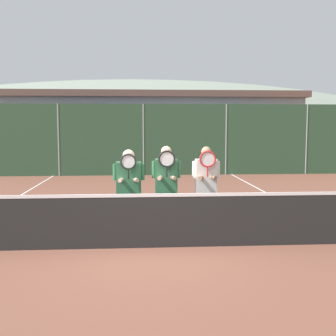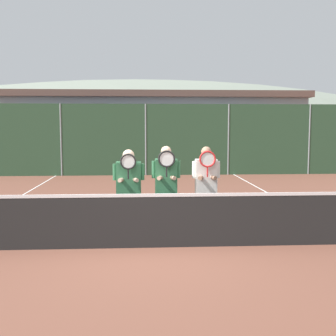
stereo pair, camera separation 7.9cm
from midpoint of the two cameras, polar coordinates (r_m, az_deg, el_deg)
The scene contains 12 objects.
ground_plane at distance 7.65m, azimuth -2.11°, elevation -10.72°, with size 120.00×120.00×0.00m, color brown.
hill_distant at distance 69.32m, azimuth -3.28°, elevation 4.01°, with size 94.29×52.38×18.33m.
clubhouse_building at distance 25.83m, azimuth -6.62°, elevation 5.54°, with size 22.01×5.50×4.09m.
fence_back at distance 18.30m, azimuth -2.91°, elevation 3.84°, with size 21.83×0.06×3.09m.
tennis_net at distance 7.52m, azimuth -2.12°, elevation -7.05°, with size 10.46×0.09×1.07m.
court_line_right_sideline at distance 11.30m, azimuth 17.74°, elevation -5.54°, with size 0.05×16.00×0.01m, color white.
player_leftmost at distance 8.22m, azimuth -5.07°, elevation -2.19°, with size 0.61×0.34×1.71m.
player_center_left at distance 8.17m, azimuth 0.02°, elevation -2.13°, with size 0.56×0.34×1.78m.
player_center_right at distance 8.30m, azimuth 5.44°, elevation -2.11°, with size 0.55×0.34×1.76m.
car_far_left at distance 22.48m, azimuth -18.68°, elevation 2.38°, with size 4.59×2.00×1.87m.
car_left_of_center at distance 21.82m, azimuth -4.90°, elevation 2.41°, with size 4.37×2.09×1.72m.
car_center at distance 22.39m, azimuth 8.58°, elevation 2.58°, with size 4.33×1.90×1.85m.
Camera 2 is at (-0.12, -7.33, 2.18)m, focal length 45.00 mm.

